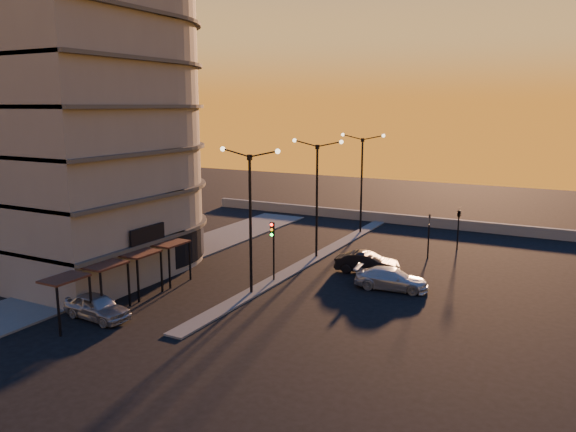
{
  "coord_description": "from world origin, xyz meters",
  "views": [
    {
      "loc": [
        18.42,
        -29.73,
        12.08
      ],
      "look_at": [
        -0.18,
        5.45,
        4.21
      ],
      "focal_mm": 35.0,
      "sensor_mm": 36.0,
      "label": 1
    }
  ],
  "objects_px": {
    "traffic_light_main": "(273,242)",
    "car_wagon": "(392,279)",
    "streetlamp_mid": "(317,189)",
    "car_sedan": "(367,263)",
    "car_hatchback": "(97,307)"
  },
  "relations": [
    {
      "from": "car_wagon",
      "to": "streetlamp_mid",
      "type": "bearing_deg",
      "value": 51.93
    },
    {
      "from": "car_sedan",
      "to": "car_wagon",
      "type": "height_order",
      "value": "car_sedan"
    },
    {
      "from": "traffic_light_main",
      "to": "car_wagon",
      "type": "height_order",
      "value": "traffic_light_main"
    },
    {
      "from": "streetlamp_mid",
      "to": "car_sedan",
      "type": "xyz_separation_m",
      "value": [
        5.0,
        -1.99,
        -4.84
      ]
    },
    {
      "from": "traffic_light_main",
      "to": "car_wagon",
      "type": "relative_size",
      "value": 0.87
    },
    {
      "from": "streetlamp_mid",
      "to": "car_wagon",
      "type": "height_order",
      "value": "streetlamp_mid"
    },
    {
      "from": "car_wagon",
      "to": "car_hatchback",
      "type": "bearing_deg",
      "value": 127.9
    },
    {
      "from": "car_sedan",
      "to": "streetlamp_mid",
      "type": "bearing_deg",
      "value": 57.95
    },
    {
      "from": "streetlamp_mid",
      "to": "car_sedan",
      "type": "height_order",
      "value": "streetlamp_mid"
    },
    {
      "from": "car_hatchback",
      "to": "car_sedan",
      "type": "height_order",
      "value": "car_sedan"
    },
    {
      "from": "traffic_light_main",
      "to": "car_wagon",
      "type": "bearing_deg",
      "value": 16.83
    },
    {
      "from": "traffic_light_main",
      "to": "car_sedan",
      "type": "relative_size",
      "value": 0.93
    },
    {
      "from": "traffic_light_main",
      "to": "streetlamp_mid",
      "type": "bearing_deg",
      "value": 90.0
    },
    {
      "from": "traffic_light_main",
      "to": "car_hatchback",
      "type": "bearing_deg",
      "value": -117.45
    },
    {
      "from": "car_sedan",
      "to": "car_wagon",
      "type": "distance_m",
      "value": 3.93
    }
  ]
}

